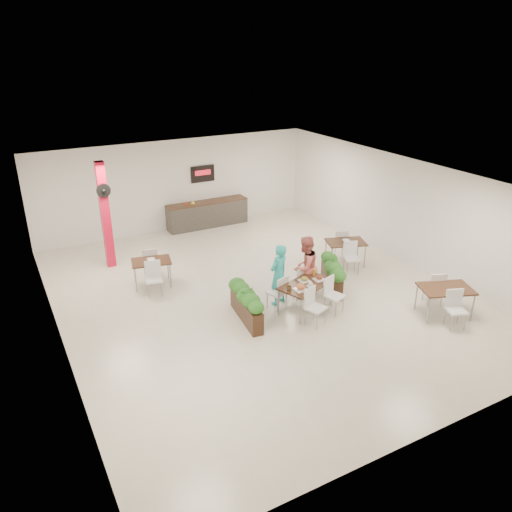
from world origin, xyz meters
The scene contains 12 objects.
ground centered at (0.00, 0.00, 0.00)m, with size 12.00×12.00×0.00m, color beige.
room_shell centered at (0.00, 0.00, 2.01)m, with size 10.10×12.10×3.22m.
red_column centered at (-3.00, 3.79, 1.64)m, with size 0.40×0.41×3.20m.
service_counter centered at (1.00, 5.65, 0.49)m, with size 3.00×0.64×2.20m.
main_table centered at (0.65, -1.32, 0.64)m, with size 1.70×1.94×0.92m.
diner_man centered at (0.25, -0.66, 0.82)m, with size 0.60×0.39×1.63m, color #29B2AE.
diner_woman centered at (1.05, -0.66, 0.85)m, with size 0.83×0.64×1.70m, color #D4675E.
planter_left centered at (-0.87, -1.02, 0.49)m, with size 0.58×1.74×0.91m.
planter_right centered at (2.02, -0.58, 0.48)m, with size 0.97×1.63×0.91m.
side_table_a centered at (-2.30, 1.90, 0.62)m, with size 1.18×1.67×0.92m.
side_table_b centered at (3.30, 0.48, 0.63)m, with size 1.34×1.67×0.92m.
side_table_c centered at (3.54, -3.15, 0.63)m, with size 1.46×1.66×0.92m.
Camera 1 is at (-5.73, -10.48, 6.29)m, focal length 35.00 mm.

